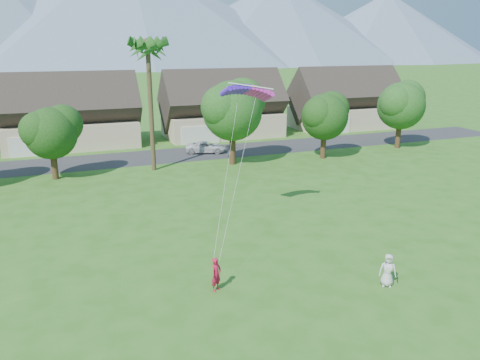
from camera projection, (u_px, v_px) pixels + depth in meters
name	position (u px, v px, depth m)	size (l,w,h in m)	color
ground	(319.00, 320.00, 20.84)	(500.00, 500.00, 0.00)	#2D6019
street	(163.00, 156.00, 51.37)	(90.00, 7.00, 0.01)	#2D2D30
kite_flyer	(216.00, 274.00, 23.14)	(0.64, 0.42, 1.75)	#B61436
watcher	(388.00, 270.00, 23.60)	(0.85, 0.55, 1.73)	silver
parked_car	(206.00, 147.00, 52.88)	(2.09, 4.53, 1.26)	silver
mountain_ridge	(93.00, 11.00, 249.73)	(540.00, 240.00, 70.00)	slate
houses_row	(151.00, 114.00, 58.66)	(72.75, 8.19, 8.86)	beige
tree_row	(162.00, 121.00, 44.16)	(62.27, 6.67, 8.45)	#47301C
fan_palm	(147.00, 45.00, 42.46)	(3.00, 3.00, 13.80)	#4C3D26
parafoil_kite	(247.00, 90.00, 29.23)	(3.49, 1.24, 0.50)	#4D1AC9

